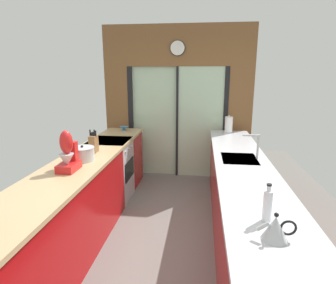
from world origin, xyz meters
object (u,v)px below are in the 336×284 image
object	(u,v)px
stand_mixer	(68,155)
stock_pot	(82,154)
oven_range	(111,170)
soap_bottle	(267,205)
mixing_bowl_far	(124,128)
paper_towel_roll	(229,125)
knife_block	(94,144)
kettle	(275,228)

from	to	relation	value
stand_mixer	stock_pot	xyz separation A→B (m)	(-0.00, 0.34, -0.08)
oven_range	soap_bottle	xyz separation A→B (m)	(1.80, -2.14, 0.58)
mixing_bowl_far	paper_towel_roll	world-z (taller)	paper_towel_roll
mixing_bowl_far	paper_towel_roll	distance (m)	1.78
soap_bottle	paper_towel_roll	world-z (taller)	paper_towel_roll
stand_mixer	paper_towel_roll	xyz separation A→B (m)	(1.78, 2.11, -0.03)
oven_range	knife_block	size ratio (longest dim) A/B	3.18
mixing_bowl_far	kettle	bearing A→B (deg)	-60.15
oven_range	mixing_bowl_far	xyz separation A→B (m)	(0.02, 0.75, 0.50)
mixing_bowl_far	knife_block	xyz separation A→B (m)	(0.00, -1.40, 0.07)
stand_mixer	kettle	world-z (taller)	stand_mixer
kettle	mixing_bowl_far	bearing A→B (deg)	119.85
mixing_bowl_far	stand_mixer	world-z (taller)	stand_mixer
stand_mixer	oven_range	bearing A→B (deg)	90.79
stock_pot	oven_range	bearing A→B (deg)	91.06
kettle	soap_bottle	distance (m)	0.22
kettle	knife_block	bearing A→B (deg)	136.21
oven_range	stock_pot	distance (m)	1.13
stand_mixer	kettle	xyz separation A→B (m)	(1.78, -1.02, -0.09)
stock_pot	kettle	world-z (taller)	stock_pot
stock_pot	mixing_bowl_far	bearing A→B (deg)	90.00
mixing_bowl_far	stock_pot	distance (m)	1.74
stand_mixer	soap_bottle	world-z (taller)	stand_mixer
knife_block	soap_bottle	size ratio (longest dim) A/B	1.09
soap_bottle	paper_towel_roll	bearing A→B (deg)	90.00
knife_block	oven_range	bearing A→B (deg)	91.63
stock_pot	kettle	bearing A→B (deg)	-37.47
knife_block	paper_towel_roll	bearing A→B (deg)	38.72
knife_block	kettle	distance (m)	2.47
mixing_bowl_far	kettle	size ratio (longest dim) A/B	0.68
oven_range	kettle	distance (m)	3.02
mixing_bowl_far	soap_bottle	bearing A→B (deg)	-58.31
mixing_bowl_far	paper_towel_roll	bearing A→B (deg)	0.97
stock_pot	paper_towel_roll	size ratio (longest dim) A/B	0.92
mixing_bowl_far	kettle	distance (m)	3.58
mixing_bowl_far	paper_towel_roll	size ratio (longest dim) A/B	0.54
mixing_bowl_far	knife_block	size ratio (longest dim) A/B	0.55
stock_pot	soap_bottle	bearing A→B (deg)	-32.73
paper_towel_roll	mixing_bowl_far	bearing A→B (deg)	-179.03
knife_block	kettle	bearing A→B (deg)	-43.79
oven_range	stand_mixer	xyz separation A→B (m)	(0.02, -1.33, 0.63)
stand_mixer	knife_block	bearing A→B (deg)	90.00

